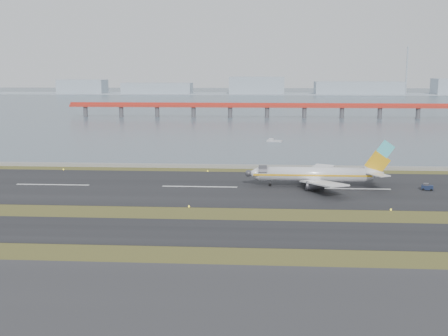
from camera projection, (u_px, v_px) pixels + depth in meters
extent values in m
plane|color=#394318|center=(184.00, 216.00, 119.61)|extent=(1000.00, 1000.00, 0.00)
cube|color=#2C2B2E|center=(121.00, 336.00, 65.54)|extent=(1000.00, 50.00, 0.10)
cube|color=black|center=(176.00, 232.00, 107.81)|extent=(1000.00, 18.00, 0.10)
cube|color=black|center=(200.00, 187.00, 149.09)|extent=(1000.00, 45.00, 0.10)
cube|color=gray|center=(210.00, 166.00, 178.49)|extent=(1000.00, 2.50, 1.00)
cube|color=#414E5D|center=(245.00, 100.00, 571.72)|extent=(1400.00, 800.00, 1.30)
cube|color=red|center=(267.00, 106.00, 362.73)|extent=(260.00, 5.00, 1.60)
cube|color=red|center=(267.00, 104.00, 362.47)|extent=(260.00, 0.40, 1.40)
cylinder|color=#4C4C51|center=(121.00, 113.00, 369.73)|extent=(2.80, 2.80, 7.00)
cylinder|color=#4C4C51|center=(267.00, 113.00, 363.51)|extent=(2.80, 2.80, 7.00)
cylinder|color=#4C4C51|center=(418.00, 114.00, 357.29)|extent=(2.80, 2.80, 7.00)
cube|color=#96A5B2|center=(249.00, 94.00, 728.98)|extent=(1400.00, 80.00, 1.00)
cube|color=#96A5B2|center=(83.00, 87.00, 741.68)|extent=(60.00, 35.00, 18.00)
cube|color=#96A5B2|center=(157.00, 88.00, 735.55)|extent=(90.00, 35.00, 14.00)
cube|color=#96A5B2|center=(257.00, 85.00, 726.43)|extent=(70.00, 35.00, 22.00)
cube|color=#96A5B2|center=(358.00, 88.00, 718.53)|extent=(110.00, 35.00, 16.00)
cylinder|color=#96A5B2|center=(407.00, 70.00, 710.84)|extent=(1.80, 1.80, 60.00)
cylinder|color=silver|center=(312.00, 174.00, 148.51)|extent=(28.00, 3.80, 3.80)
cone|color=silver|center=(253.00, 173.00, 149.52)|extent=(3.20, 3.80, 3.80)
cone|color=silver|center=(374.00, 174.00, 147.41)|extent=(5.00, 3.80, 3.80)
cube|color=gold|center=(312.00, 175.00, 146.62)|extent=(31.00, 0.06, 0.45)
cube|color=gold|center=(311.00, 173.00, 150.39)|extent=(31.00, 0.06, 0.45)
cube|color=silver|center=(324.00, 183.00, 140.13)|extent=(11.31, 15.89, 1.66)
cube|color=silver|center=(317.00, 171.00, 156.84)|extent=(11.31, 15.89, 1.66)
cylinder|color=#3E3D43|center=(316.00, 186.00, 142.91)|extent=(4.20, 2.10, 2.10)
cylinder|color=#3E3D43|center=(312.00, 177.00, 154.70)|extent=(4.20, 2.10, 2.10)
cube|color=gold|center=(378.00, 163.00, 146.85)|extent=(6.80, 0.35, 6.85)
cube|color=#4ED1DF|center=(386.00, 149.00, 146.09)|extent=(4.85, 0.37, 4.90)
cube|color=silver|center=(378.00, 175.00, 143.56)|extent=(5.64, 6.80, 0.22)
cube|color=silver|center=(372.00, 169.00, 151.03)|extent=(5.64, 6.80, 0.22)
cylinder|color=black|center=(270.00, 185.00, 149.75)|extent=(0.80, 0.28, 0.80)
cylinder|color=black|center=(318.00, 187.00, 146.17)|extent=(1.00, 0.38, 1.00)
cylinder|color=black|center=(316.00, 183.00, 151.67)|extent=(1.00, 0.38, 1.00)
cube|color=#131D36|center=(427.00, 187.00, 144.79)|extent=(3.17, 2.26, 1.08)
cube|color=#3E3D43|center=(426.00, 185.00, 144.78)|extent=(1.54, 1.61, 0.63)
cylinder|color=black|center=(423.00, 190.00, 144.50)|extent=(0.67, 0.41, 0.63)
cylinder|color=black|center=(423.00, 188.00, 145.85)|extent=(0.67, 0.41, 0.63)
cylinder|color=black|center=(431.00, 190.00, 143.91)|extent=(0.67, 0.41, 0.63)
cylinder|color=black|center=(431.00, 189.00, 145.25)|extent=(0.67, 0.41, 0.63)
cube|color=#B9B8BD|center=(274.00, 141.00, 242.34)|extent=(6.81, 3.57, 0.84)
cube|color=#B9B8BD|center=(271.00, 139.00, 242.63)|extent=(2.17, 1.90, 0.84)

